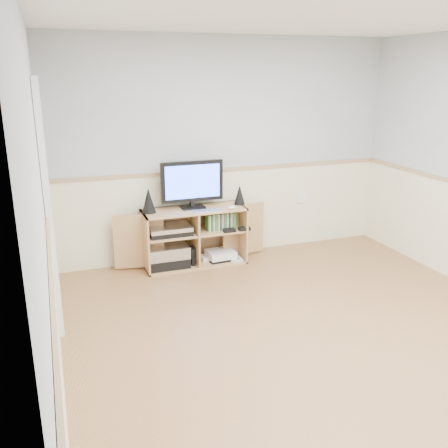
{
  "coord_description": "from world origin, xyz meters",
  "views": [
    {
      "loc": [
        -1.94,
        -3.12,
        2.12
      ],
      "look_at": [
        -0.39,
        1.2,
        0.7
      ],
      "focal_mm": 40.0,
      "sensor_mm": 36.0,
      "label": 1
    }
  ],
  "objects_px": {
    "media_cabinet": "(193,235)",
    "game_consoles": "(219,255)",
    "monitor": "(192,183)",
    "keyboard": "(208,211)"
  },
  "relations": [
    {
      "from": "keyboard",
      "to": "game_consoles",
      "type": "bearing_deg",
      "value": 38.64
    },
    {
      "from": "monitor",
      "to": "keyboard",
      "type": "height_order",
      "value": "monitor"
    },
    {
      "from": "media_cabinet",
      "to": "monitor",
      "type": "bearing_deg",
      "value": -90.0
    },
    {
      "from": "keyboard",
      "to": "monitor",
      "type": "bearing_deg",
      "value": 124.63
    },
    {
      "from": "media_cabinet",
      "to": "keyboard",
      "type": "xyz_separation_m",
      "value": [
        0.11,
        -0.19,
        0.32
      ]
    },
    {
      "from": "game_consoles",
      "to": "monitor",
      "type": "bearing_deg",
      "value": 168.34
    },
    {
      "from": "game_consoles",
      "to": "media_cabinet",
      "type": "bearing_deg",
      "value": 167.55
    },
    {
      "from": "media_cabinet",
      "to": "game_consoles",
      "type": "distance_m",
      "value": 0.4
    },
    {
      "from": "keyboard",
      "to": "game_consoles",
      "type": "height_order",
      "value": "keyboard"
    },
    {
      "from": "monitor",
      "to": "game_consoles",
      "type": "distance_m",
      "value": 0.92
    }
  ]
}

